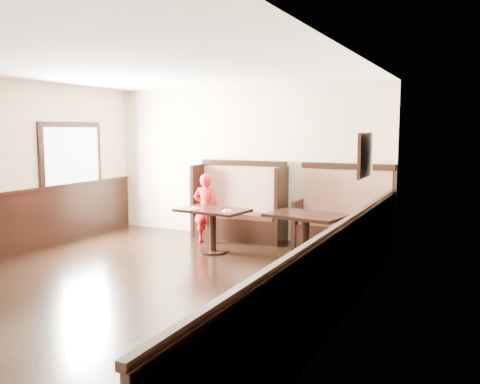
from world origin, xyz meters
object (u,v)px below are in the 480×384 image
Objects in this scene: booth_neighbor at (344,221)px; table_neighbor at (305,227)px; child at (206,208)px; table_main at (213,219)px; booth_main at (240,210)px.

booth_neighbor reaches higher than table_neighbor.
table_main is at bearing 118.31° from child.
table_main is 0.99× the size of table_neighbor.
child is at bearing -166.37° from booth_neighbor.
child is at bearing 135.22° from table_main.
child reaches higher than table_neighbor.
booth_neighbor is 2.22m from table_main.
booth_main is 1.44× the size of table_main.
booth_neighbor is at bearing 38.17° from table_main.
booth_neighbor is 1.35× the size of table_neighbor.
table_neighbor is (1.62, -0.09, 0.02)m from table_main.
booth_neighbor is at bearing 88.07° from table_neighbor.
booth_neighbor is at bearing -0.05° from booth_main.
booth_main is 1.41× the size of child.
table_neighbor is at bearing -36.51° from booth_main.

